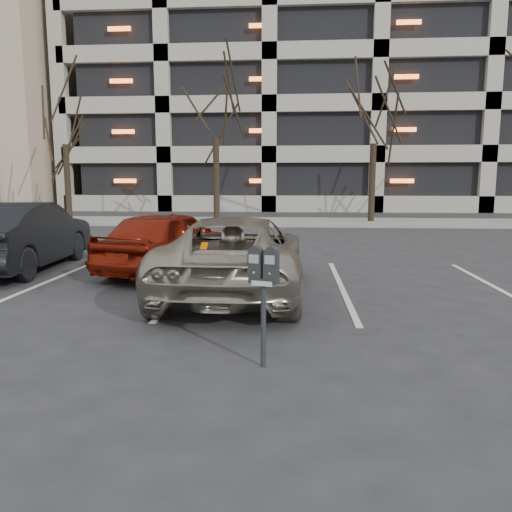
# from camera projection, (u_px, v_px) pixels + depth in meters

# --- Properties ---
(ground) EXTENTS (140.00, 140.00, 0.00)m
(ground) POSITION_uv_depth(u_px,v_px,m) (256.00, 320.00, 6.98)
(ground) COLOR #28282B
(ground) RESTS_ON ground
(sidewalk) EXTENTS (80.00, 4.00, 0.12)m
(sidewalk) POSITION_uv_depth(u_px,v_px,m) (282.00, 222.00, 22.75)
(sidewalk) COLOR gray
(sidewalk) RESTS_ON ground
(stall_lines) EXTENTS (16.90, 5.20, 0.00)m
(stall_lines) POSITION_uv_depth(u_px,v_px,m) (191.00, 284.00, 9.35)
(stall_lines) COLOR silver
(stall_lines) RESTS_ON ground
(parking_garage) EXTENTS (52.00, 20.00, 19.00)m
(parking_garage) POSITION_uv_depth(u_px,v_px,m) (445.00, 83.00, 38.07)
(parking_garage) COLOR black
(parking_garage) RESTS_ON ground
(tree_a) EXTENTS (3.50, 3.50, 7.95)m
(tree_a) POSITION_uv_depth(u_px,v_px,m) (63.00, 96.00, 22.62)
(tree_a) COLOR black
(tree_a) RESTS_ON ground
(tree_b) EXTENTS (3.77, 3.77, 8.56)m
(tree_b) POSITION_uv_depth(u_px,v_px,m) (215.00, 83.00, 22.04)
(tree_b) COLOR black
(tree_b) RESTS_ON ground
(tree_c) EXTENTS (3.46, 3.46, 7.85)m
(tree_c) POSITION_uv_depth(u_px,v_px,m) (375.00, 93.00, 21.61)
(tree_c) COLOR black
(tree_c) RESTS_ON ground
(parking_meter) EXTENTS (0.34, 0.21, 1.25)m
(parking_meter) POSITION_uv_depth(u_px,v_px,m) (263.00, 277.00, 5.09)
(parking_meter) COLOR black
(parking_meter) RESTS_ON ground
(suv_silver) EXTENTS (2.22, 4.81, 1.34)m
(suv_silver) POSITION_uv_depth(u_px,v_px,m) (236.00, 255.00, 8.56)
(suv_silver) COLOR #AAA191
(suv_silver) RESTS_ON ground
(car_red) EXTENTS (2.55, 4.18, 1.33)m
(car_red) POSITION_uv_depth(u_px,v_px,m) (169.00, 241.00, 10.62)
(car_red) COLOR maroon
(car_red) RESTS_ON ground
(car_dark) EXTENTS (1.89, 4.60, 1.48)m
(car_dark) POSITION_uv_depth(u_px,v_px,m) (21.00, 236.00, 10.82)
(car_dark) COLOR black
(car_dark) RESTS_ON ground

